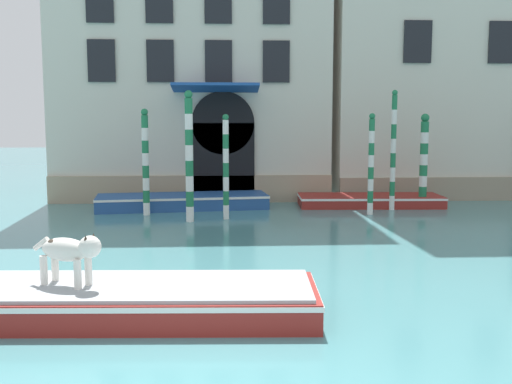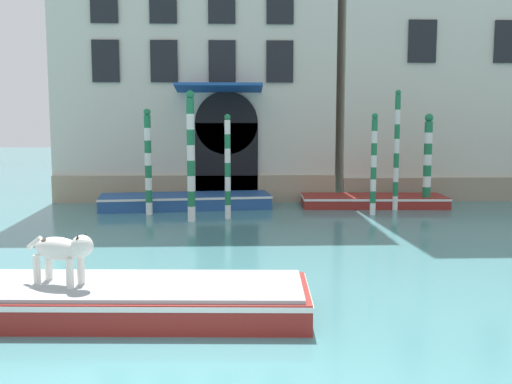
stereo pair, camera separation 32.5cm
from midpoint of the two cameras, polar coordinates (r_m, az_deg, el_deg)
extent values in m
cube|color=beige|center=(25.93, -6.40, 15.94)|extent=(10.68, 6.00, 14.41)
cube|color=tan|center=(22.74, -6.60, 0.27)|extent=(10.68, 0.16, 1.03)
cube|color=black|center=(22.59, -3.55, 2.77)|extent=(2.35, 0.14, 3.00)
cylinder|color=black|center=(22.53, -3.58, 6.58)|extent=(2.35, 0.14, 2.35)
cube|color=black|center=(23.10, -14.90, 11.99)|extent=(1.00, 0.10, 1.53)
cube|color=black|center=(22.77, -9.51, 12.20)|extent=(1.00, 0.10, 1.53)
cube|color=black|center=(22.64, -4.01, 12.31)|extent=(1.00, 0.10, 1.53)
cube|color=black|center=(22.71, 1.52, 12.31)|extent=(1.00, 0.10, 1.53)
cube|color=black|center=(23.38, -15.08, 17.16)|extent=(1.00, 0.10, 1.53)
cube|color=black|center=(23.06, -9.63, 17.45)|extent=(1.00, 0.10, 1.53)
cube|color=black|center=(22.93, -4.06, 17.59)|extent=(1.00, 0.10, 1.53)
cube|color=black|center=(23.00, 1.53, 17.57)|extent=(1.00, 0.10, 1.53)
cube|color=#1E4C99|center=(21.92, -4.31, 9.89)|extent=(3.12, 1.40, 0.29)
cube|color=gray|center=(24.97, 21.49, 0.30)|extent=(12.21, 0.16, 0.91)
cube|color=black|center=(23.81, 14.76, 13.67)|extent=(1.05, 0.10, 1.57)
cube|color=black|center=(24.98, 22.07, 13.07)|extent=(1.05, 0.10, 1.57)
cube|color=maroon|center=(10.16, -14.95, -10.10)|extent=(6.87, 2.24, 0.48)
cube|color=white|center=(10.11, -14.98, -9.14)|extent=(6.90, 2.27, 0.08)
cube|color=#9EA3A8|center=(10.09, -15.00, -8.64)|extent=(6.66, 2.07, 0.06)
cylinder|color=silver|center=(10.06, -16.57, -7.17)|extent=(0.12, 0.12, 0.47)
cylinder|color=silver|center=(9.87, -17.54, -7.49)|extent=(0.12, 0.12, 0.47)
cylinder|color=silver|center=(10.49, -19.44, -6.71)|extent=(0.12, 0.12, 0.47)
cylinder|color=silver|center=(10.30, -20.42, -7.00)|extent=(0.12, 0.12, 0.47)
ellipsoid|color=silver|center=(10.10, -18.59, -5.21)|extent=(0.96, 0.72, 0.38)
ellipsoid|color=#382D23|center=(10.16, -19.18, -4.57)|extent=(0.46, 0.40, 0.13)
sphere|color=silver|center=(9.78, -16.46, -5.03)|extent=(0.35, 0.35, 0.35)
cone|color=#382D23|center=(9.82, -16.13, -4.17)|extent=(0.11, 0.11, 0.14)
cone|color=#382D23|center=(9.68, -16.85, -4.37)|extent=(0.11, 0.11, 0.14)
cylinder|color=silver|center=(10.41, -20.63, -4.62)|extent=(0.32, 0.21, 0.25)
cube|color=#234C8C|center=(21.36, -7.44, -0.90)|extent=(6.10, 2.40, 0.50)
cube|color=white|center=(21.33, -7.45, -0.40)|extent=(6.14, 2.44, 0.08)
cube|color=#8C7251|center=(21.36, -7.44, -0.97)|extent=(3.40, 1.66, 0.45)
cube|color=maroon|center=(22.10, 10.37, -0.81)|extent=(5.18, 1.91, 0.40)
cube|color=white|center=(22.08, 10.38, -0.45)|extent=(5.21, 1.95, 0.08)
cube|color=#8C7251|center=(22.10, 10.37, -0.86)|extent=(2.86, 1.40, 0.36)
cylinder|color=white|center=(19.04, -3.35, -1.91)|extent=(0.18, 0.18, 0.45)
cylinder|color=#1E7247|center=(18.98, -3.36, -0.57)|extent=(0.18, 0.18, 0.45)
cylinder|color=white|center=(18.92, -3.37, 0.77)|extent=(0.18, 0.18, 0.45)
cylinder|color=#1E7247|center=(18.88, -3.38, 2.12)|extent=(0.18, 0.18, 0.45)
cylinder|color=white|center=(18.84, -3.39, 3.47)|extent=(0.18, 0.18, 0.45)
cylinder|color=#1E7247|center=(18.82, -3.40, 4.83)|extent=(0.18, 0.18, 0.45)
cylinder|color=white|center=(18.81, -3.41, 6.19)|extent=(0.18, 0.18, 0.45)
sphere|color=#1E7247|center=(18.81, -3.42, 7.13)|extent=(0.19, 0.19, 0.19)
cylinder|color=white|center=(22.10, 15.15, -0.97)|extent=(0.28, 0.28, 0.38)
cylinder|color=#1E7247|center=(22.05, 15.18, 0.02)|extent=(0.28, 0.28, 0.38)
cylinder|color=white|center=(22.01, 15.21, 1.01)|extent=(0.28, 0.28, 0.38)
cylinder|color=#1E7247|center=(21.97, 15.24, 2.00)|extent=(0.28, 0.28, 0.38)
cylinder|color=white|center=(21.94, 15.28, 3.00)|extent=(0.28, 0.28, 0.38)
cylinder|color=#1E7247|center=(21.92, 15.31, 4.00)|extent=(0.28, 0.28, 0.38)
cylinder|color=white|center=(21.90, 15.34, 5.00)|extent=(0.28, 0.28, 0.38)
cylinder|color=#1E7247|center=(21.89, 15.38, 6.00)|extent=(0.28, 0.28, 0.38)
sphere|color=#1E7247|center=(21.89, 15.40, 6.83)|extent=(0.29, 0.29, 0.29)
cylinder|color=white|center=(20.15, -10.83, -1.58)|extent=(0.22, 0.22, 0.41)
cylinder|color=#1E7247|center=(20.09, -10.86, -0.42)|extent=(0.22, 0.22, 0.41)
cylinder|color=white|center=(20.04, -10.89, 0.74)|extent=(0.22, 0.22, 0.41)
cylinder|color=#1E7247|center=(20.00, -10.91, 1.91)|extent=(0.22, 0.22, 0.41)
cylinder|color=white|center=(19.97, -10.94, 3.08)|extent=(0.22, 0.22, 0.41)
cylinder|color=#1E7247|center=(19.95, -10.97, 4.25)|extent=(0.22, 0.22, 0.41)
cylinder|color=white|center=(19.93, -11.00, 5.43)|extent=(0.22, 0.22, 0.41)
cylinder|color=#1E7247|center=(19.93, -11.02, 6.60)|extent=(0.22, 0.22, 0.41)
sphere|color=#1E7247|center=(19.93, -11.05, 7.48)|extent=(0.23, 0.23, 0.23)
cylinder|color=white|center=(18.65, -6.80, -2.09)|extent=(0.24, 0.24, 0.47)
cylinder|color=#1E7247|center=(18.58, -6.82, -0.65)|extent=(0.24, 0.24, 0.47)
cylinder|color=white|center=(18.52, -6.84, 0.80)|extent=(0.24, 0.24, 0.47)
cylinder|color=#1E7247|center=(18.48, -6.86, 2.26)|extent=(0.24, 0.24, 0.47)
cylinder|color=white|center=(18.44, -6.89, 3.72)|extent=(0.24, 0.24, 0.47)
cylinder|color=#1E7247|center=(18.42, -6.91, 5.19)|extent=(0.24, 0.24, 0.47)
cylinder|color=white|center=(18.41, -6.93, 6.67)|extent=(0.24, 0.24, 0.47)
cylinder|color=#1E7247|center=(18.41, -6.95, 8.14)|extent=(0.24, 0.24, 0.47)
sphere|color=#1E7247|center=(18.42, -6.97, 9.21)|extent=(0.25, 0.25, 0.25)
cylinder|color=white|center=(21.38, 12.38, -1.00)|extent=(0.18, 0.18, 0.50)
cylinder|color=#1E7247|center=(21.32, 12.42, 0.32)|extent=(0.18, 0.18, 0.50)
cylinder|color=white|center=(21.26, 12.45, 1.64)|extent=(0.18, 0.18, 0.50)
cylinder|color=#1E7247|center=(21.22, 12.49, 2.97)|extent=(0.18, 0.18, 0.50)
cylinder|color=white|center=(21.20, 12.52, 4.31)|extent=(0.18, 0.18, 0.50)
cylinder|color=#1E7247|center=(21.18, 12.56, 5.65)|extent=(0.18, 0.18, 0.50)
cylinder|color=white|center=(21.17, 12.60, 6.99)|extent=(0.18, 0.18, 0.50)
cylinder|color=#1E7247|center=(21.18, 12.63, 8.33)|extent=(0.18, 0.18, 0.50)
sphere|color=#1E7247|center=(21.19, 12.66, 9.22)|extent=(0.19, 0.19, 0.19)
cylinder|color=white|center=(20.21, 10.35, -1.56)|extent=(0.19, 0.19, 0.40)
cylinder|color=#1E7247|center=(20.15, 10.38, -0.45)|extent=(0.19, 0.19, 0.40)
cylinder|color=white|center=(20.11, 10.40, 0.67)|extent=(0.19, 0.19, 0.40)
cylinder|color=#1E7247|center=(20.07, 10.43, 1.79)|extent=(0.19, 0.19, 0.40)
cylinder|color=white|center=(20.03, 10.45, 2.92)|extent=(0.19, 0.19, 0.40)
cylinder|color=#1E7247|center=(20.01, 10.48, 4.05)|extent=(0.19, 0.19, 0.40)
cylinder|color=white|center=(19.99, 10.51, 5.18)|extent=(0.19, 0.19, 0.40)
cylinder|color=#1E7247|center=(19.99, 10.53, 6.31)|extent=(0.19, 0.19, 0.40)
sphere|color=#1E7247|center=(19.98, 10.55, 7.12)|extent=(0.20, 0.20, 0.20)
camera|label=1|loc=(0.16, -90.58, -0.07)|focal=42.00mm
camera|label=2|loc=(0.16, 89.42, 0.07)|focal=42.00mm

